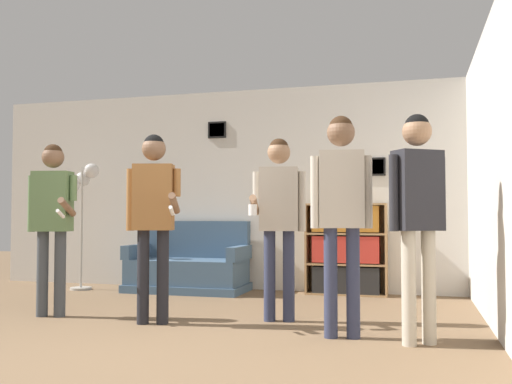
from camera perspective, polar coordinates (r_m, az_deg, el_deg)
name	(u,v)px	position (r m, az deg, el deg)	size (l,w,h in m)	color
ground_plane	(98,363)	(4.13, -15.52, -16.13)	(20.00, 20.00, 0.00)	brown
wall_back	(257,189)	(7.71, 0.08, 0.33)	(7.78, 0.08, 2.70)	beige
wall_right	(491,175)	(5.47, 22.47, 1.61)	(0.06, 6.35, 2.70)	beige
couch	(189,268)	(7.60, -6.72, -7.56)	(1.54, 0.80, 0.91)	#3D5670
bookshelf	(346,249)	(7.26, 9.00, -5.67)	(1.01, 0.30, 1.14)	#A87F51
floor_lamp	(82,190)	(8.02, -17.00, 0.16)	(0.41, 0.44, 1.69)	#ADA89E
person_player_foreground_left	(52,210)	(5.96, -19.72, -1.69)	(0.54, 0.44, 1.70)	#3D4247
person_player_foreground_center	(153,206)	(5.32, -10.23, -1.39)	(0.56, 0.44, 1.74)	black
person_watcher_holding_cup	(279,208)	(5.37, 2.30, -1.59)	(0.49, 0.47, 1.72)	#2D334C
person_spectator_near_bookshelf	(341,199)	(4.69, 8.53, -0.67)	(0.49, 0.26, 1.80)	#2D334C
person_spectator_far_right	(418,201)	(4.57, 15.87, -0.84)	(0.42, 0.37, 1.78)	#B7AD99
drinking_cup	(331,199)	(7.27, 7.54, -0.69)	(0.07, 0.07, 0.12)	yellow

